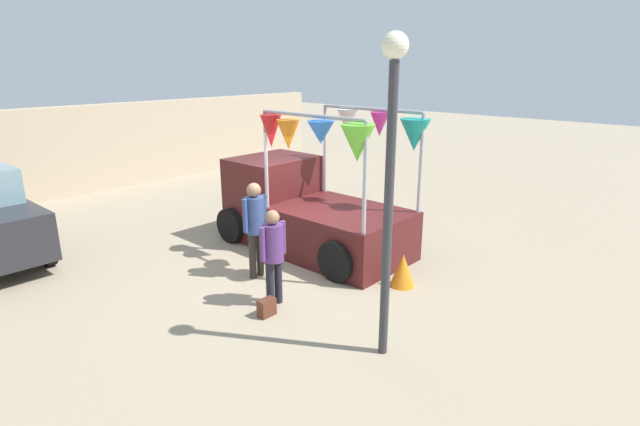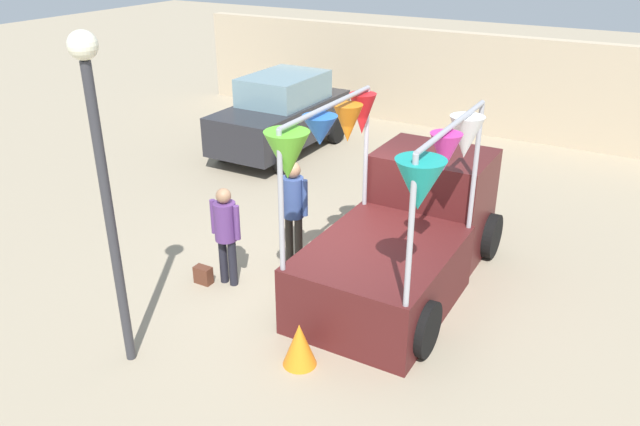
{
  "view_description": "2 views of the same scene",
  "coord_description": "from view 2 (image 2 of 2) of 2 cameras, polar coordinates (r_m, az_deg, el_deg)",
  "views": [
    {
      "loc": [
        -6.32,
        -6.41,
        3.8
      ],
      "look_at": [
        0.23,
        -0.44,
        1.12
      ],
      "focal_mm": 28.0,
      "sensor_mm": 36.0,
      "label": 1
    },
    {
      "loc": [
        4.08,
        -7.5,
        5.11
      ],
      "look_at": [
        0.13,
        -0.58,
        1.43
      ],
      "focal_mm": 35.0,
      "sensor_mm": 36.0,
      "label": 2
    }
  ],
  "objects": [
    {
      "name": "ground_plane",
      "position": [
        9.95,
        1.02,
        -6.13
      ],
      "size": [
        60.0,
        60.0,
        0.0
      ],
      "primitive_type": "plane",
      "color": "gray"
    },
    {
      "name": "folded_kite_bundle_tangerine",
      "position": [
        8.05,
        -1.89,
        -11.92
      ],
      "size": [
        0.62,
        0.62,
        0.6
      ],
      "primitive_type": "cone",
      "rotation": [
        0.0,
        0.0,
        0.75
      ],
      "color": "orange",
      "rests_on": "ground"
    },
    {
      "name": "vendor_truck",
      "position": [
        9.69,
        8.01,
        -1.24
      ],
      "size": [
        2.45,
        4.16,
        2.94
      ],
      "color": "#4C1919",
      "rests_on": "ground"
    },
    {
      "name": "person_customer",
      "position": [
        9.52,
        -8.62,
        -1.34
      ],
      "size": [
        0.53,
        0.34,
        1.61
      ],
      "color": "black",
      "rests_on": "ground"
    },
    {
      "name": "brick_boundary_wall",
      "position": [
        17.22,
        15.57,
        11.11
      ],
      "size": [
        18.0,
        0.36,
        2.6
      ],
      "primitive_type": "cube",
      "color": "tan",
      "rests_on": "ground"
    },
    {
      "name": "street_lamp",
      "position": [
        7.43,
        -19.38,
        4.29
      ],
      "size": [
        0.32,
        0.32,
        4.15
      ],
      "color": "#333338",
      "rests_on": "ground"
    },
    {
      "name": "person_vendor",
      "position": [
        9.97,
        -2.46,
        0.9
      ],
      "size": [
        0.53,
        0.34,
        1.77
      ],
      "color": "#2D2823",
      "rests_on": "ground"
    },
    {
      "name": "parked_car",
      "position": [
        15.4,
        -3.49,
        9.04
      ],
      "size": [
        1.88,
        4.0,
        1.88
      ],
      "color": "#26262B",
      "rests_on": "ground"
    },
    {
      "name": "handbag",
      "position": [
        9.97,
        -10.62,
        -5.59
      ],
      "size": [
        0.28,
        0.16,
        0.28
      ],
      "primitive_type": "cube",
      "color": "#592D1E",
      "rests_on": "ground"
    }
  ]
}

